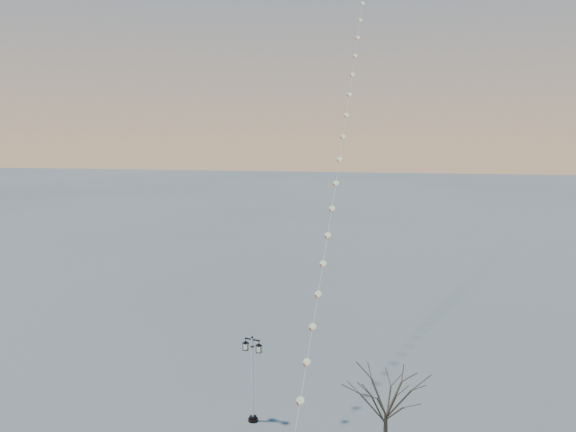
# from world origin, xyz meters

# --- Properties ---
(street_lamp) EXTENTS (1.08, 0.60, 4.39)m
(street_lamp) POSITION_xyz_m (-1.15, 3.73, 2.43)
(street_lamp) COLOR black
(street_lamp) RESTS_ON ground
(bare_tree) EXTENTS (2.57, 2.57, 4.27)m
(bare_tree) POSITION_xyz_m (5.24, 0.95, 2.96)
(bare_tree) COLOR #382E22
(bare_tree) RESTS_ON ground
(kite_train) EXTENTS (3.85, 47.44, 45.92)m
(kite_train) POSITION_xyz_m (2.96, 21.74, 22.89)
(kite_train) COLOR #321C17
(kite_train) RESTS_ON ground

